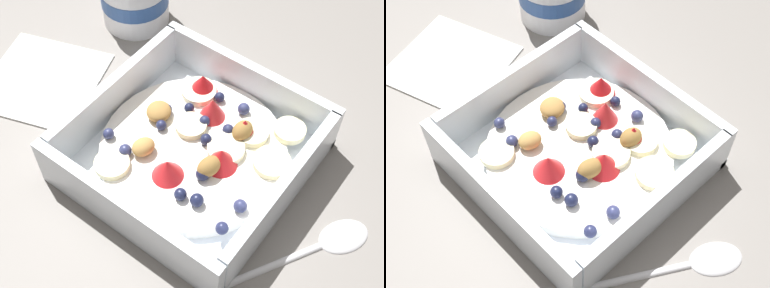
# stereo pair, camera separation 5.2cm
# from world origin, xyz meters

# --- Properties ---
(ground_plane) EXTENTS (2.40, 2.40, 0.00)m
(ground_plane) POSITION_xyz_m (0.00, 0.00, 0.00)
(ground_plane) COLOR gray
(fruit_bowl) EXTENTS (0.20, 0.20, 0.06)m
(fruit_bowl) POSITION_xyz_m (0.01, 0.00, 0.02)
(fruit_bowl) COLOR white
(fruit_bowl) RESTS_ON ground
(spoon) EXTENTS (0.10, 0.16, 0.01)m
(spoon) POSITION_xyz_m (0.15, -0.01, 0.00)
(spoon) COLOR silver
(spoon) RESTS_ON ground
(folded_napkin) EXTENTS (0.15, 0.15, 0.01)m
(folded_napkin) POSITION_xyz_m (-0.19, -0.01, 0.00)
(folded_napkin) COLOR white
(folded_napkin) RESTS_ON ground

